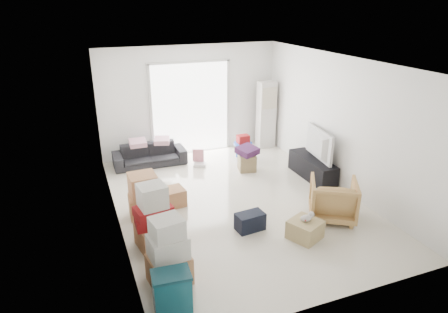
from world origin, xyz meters
TOP-DOWN VIEW (x-y plane):
  - room_shell at (0.00, 0.00)m, footprint 4.98×6.48m
  - sliding_door at (0.00, 2.98)m, footprint 2.10×0.04m
  - ac_tower at (1.95, 2.65)m, footprint 0.45×0.30m
  - tv_console at (2.00, 0.45)m, footprint 0.41×1.38m
  - television at (2.00, 0.45)m, footprint 0.79×1.21m
  - sofa at (-1.19, 2.50)m, footprint 1.70×0.52m
  - pillow_left at (-1.45, 2.50)m, footprint 0.39×0.31m
  - pillow_right at (-0.89, 2.47)m, footprint 0.44×0.40m
  - armchair at (1.36, -1.18)m, footprint 1.06×1.04m
  - storage_bins at (-1.90, -2.39)m, footprint 0.51×0.37m
  - box_stack_a at (-1.80, -1.84)m, footprint 0.61×0.53m
  - box_stack_b at (-1.80, -0.91)m, footprint 0.61×0.61m
  - box_stack_c at (-1.77, 0.13)m, footprint 0.57×0.48m
  - loose_box at (-1.18, 0.34)m, footprint 0.45×0.45m
  - duffel_bag at (-0.18, -1.01)m, footprint 0.51×0.33m
  - ottoman at (0.83, 1.35)m, footprint 0.45×0.45m
  - blanket at (0.83, 1.35)m, footprint 0.53×0.53m
  - kids_table at (1.04, 2.08)m, footprint 0.47×0.47m
  - toy_walker at (-0.11, 2.03)m, footprint 0.36×0.34m
  - wood_crate at (0.55, -1.57)m, footprint 0.63×0.63m
  - plush_bunny at (0.58, -1.57)m, footprint 0.27×0.15m

SIDE VIEW (x-z plane):
  - toy_walker at x=-0.11m, z-range -0.09..0.30m
  - duffel_bag at x=-0.18m, z-range 0.00..0.31m
  - wood_crate at x=0.55m, z-range 0.00..0.31m
  - loose_box at x=-1.18m, z-range 0.00..0.34m
  - ottoman at x=0.83m, z-range 0.00..0.38m
  - tv_console at x=2.00m, z-range 0.00..0.46m
  - storage_bins at x=-1.90m, z-range 0.00..0.56m
  - sofa at x=-1.19m, z-range 0.00..0.66m
  - plush_bunny at x=0.58m, z-range 0.31..0.44m
  - box_stack_c at x=-1.77m, z-range -0.01..0.80m
  - armchair at x=1.36m, z-range 0.00..0.82m
  - kids_table at x=1.04m, z-range 0.12..0.72m
  - blanket at x=0.83m, z-range 0.38..0.52m
  - box_stack_a at x=-1.80m, z-range -0.05..0.95m
  - box_stack_b at x=-1.80m, z-range -0.07..1.01m
  - television at x=2.00m, z-range 0.46..0.61m
  - pillow_left at x=-1.45m, z-range 0.66..0.79m
  - pillow_right at x=-0.89m, z-range 0.66..0.79m
  - ac_tower at x=1.95m, z-range 0.00..1.75m
  - sliding_door at x=0.00m, z-range 0.08..2.41m
  - room_shell at x=0.00m, z-range -0.24..2.94m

